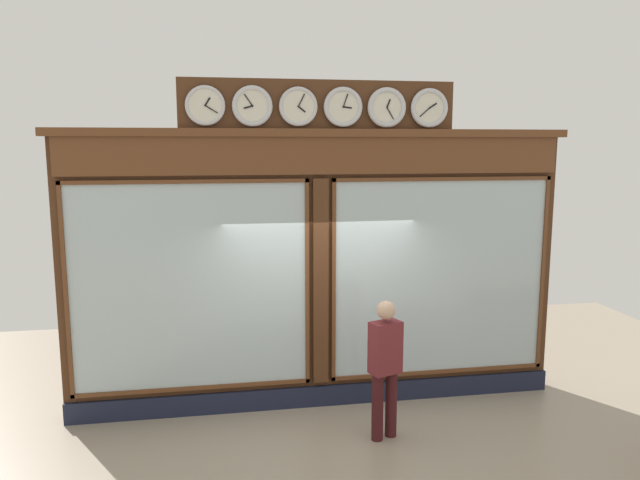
{
  "coord_description": "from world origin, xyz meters",
  "views": [
    {
      "loc": [
        1.33,
        7.58,
        3.48
      ],
      "look_at": [
        0.0,
        0.0,
        2.26
      ],
      "focal_mm": 33.79,
      "sensor_mm": 36.0,
      "label": 1
    }
  ],
  "objects": [
    {
      "name": "pedestrian",
      "position": [
        -0.6,
        1.04,
        0.93
      ],
      "size": [
        0.41,
        0.33,
        1.69
      ],
      "color": "#3A1316",
      "rests_on": "ground_plane"
    },
    {
      "name": "shop_facade",
      "position": [
        -0.0,
        -0.12,
        1.9
      ],
      "size": [
        6.67,
        0.42,
        4.29
      ],
      "color": "#4C2B16",
      "rests_on": "ground_plane"
    }
  ]
}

